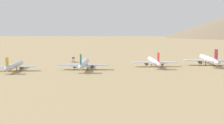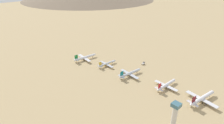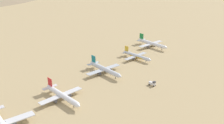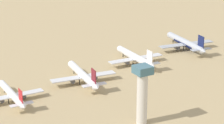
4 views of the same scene
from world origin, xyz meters
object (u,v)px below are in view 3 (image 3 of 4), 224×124
at_px(parked_jet_4, 104,69).
at_px(parked_jet_5, 136,56).
at_px(parked_jet_3, 62,95).
at_px(parked_jet_6, 152,44).
at_px(service_truck, 152,83).

relative_size(parked_jet_4, parked_jet_5, 1.16).
bearing_deg(parked_jet_4, parked_jet_3, -76.13).
height_order(parked_jet_5, parked_jet_6, parked_jet_6).
distance_m(parked_jet_3, parked_jet_5, 96.75).
xyz_separation_m(parked_jet_5, parked_jet_6, (-12.76, 40.62, 0.74)).
bearing_deg(service_truck, parked_jet_4, -165.36).
distance_m(parked_jet_5, service_truck, 56.76).
height_order(parked_jet_3, parked_jet_6, parked_jet_6).
relative_size(parked_jet_3, service_truck, 7.37).
height_order(parked_jet_3, parked_jet_5, parked_jet_3).
relative_size(parked_jet_5, service_truck, 6.58).
height_order(parked_jet_3, parked_jet_4, parked_jet_4).
xyz_separation_m(parked_jet_5, service_truck, (45.24, -34.26, -1.32)).
xyz_separation_m(parked_jet_3, service_truck, (29.34, 61.18, -1.78)).
xyz_separation_m(parked_jet_3, parked_jet_5, (-15.90, 95.44, -0.46)).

